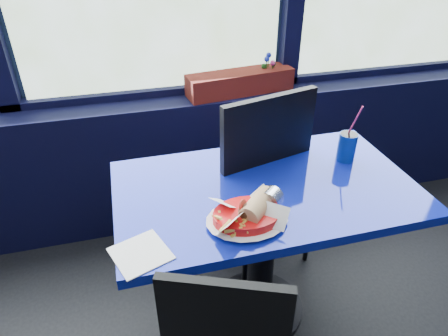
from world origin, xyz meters
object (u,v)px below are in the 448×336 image
near_table (264,221)px  planter_box (240,82)px  chair_near_back (262,172)px  ketchup_bottle (279,128)px  soda_cup (347,146)px  food_basket (249,214)px  flower_vase (268,78)px

near_table → planter_box: (0.15, 0.86, 0.29)m
near_table → chair_near_back: (0.10, 0.31, 0.04)m
chair_near_back → ketchup_bottle: chair_near_back is taller
chair_near_back → ketchup_bottle: 0.25m
near_table → soda_cup: soda_cup is taller
food_basket → chair_near_back: bearing=45.5°
flower_vase → ketchup_bottle: bearing=-105.7°
planter_box → flower_vase: (0.18, 0.01, 0.00)m
near_table → chair_near_back: bearing=71.7°
food_basket → soda_cup: size_ratio=1.17×
planter_box → ketchup_bottle: bearing=-96.9°
chair_near_back → planter_box: chair_near_back is taller
chair_near_back → food_basket: (-0.24, -0.50, 0.18)m
food_basket → soda_cup: (0.55, 0.30, 0.03)m
chair_near_back → planter_box: 0.61m
food_basket → planter_box: bearing=55.6°
chair_near_back → planter_box: size_ratio=1.70×
near_table → flower_vase: (0.33, 0.88, 0.30)m
ketchup_bottle → near_table: bearing=-119.8°
near_table → flower_vase: bearing=69.5°
ketchup_bottle → soda_cup: (0.25, -0.17, -0.04)m
chair_near_back → soda_cup: 0.42m
planter_box → food_basket: (-0.29, -1.05, -0.08)m
chair_near_back → ketchup_bottle: size_ratio=4.58×
chair_near_back → food_basket: size_ratio=3.37×
near_table → food_basket: (-0.14, -0.19, 0.22)m
near_table → ketchup_bottle: size_ratio=5.21×
food_basket → ketchup_bottle: bearing=38.8°
food_basket → ketchup_bottle: 0.56m
soda_cup → planter_box: bearing=108.7°
chair_near_back → flower_vase: (0.23, 0.57, 0.26)m
flower_vase → near_table: bearing=-110.5°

